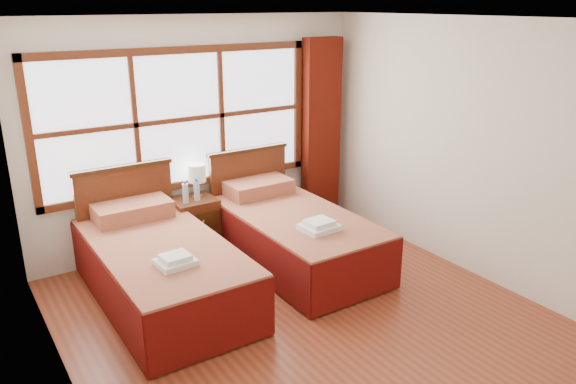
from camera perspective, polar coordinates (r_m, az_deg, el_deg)
floor at (r=5.14m, az=2.64°, el=-13.28°), size 4.50×4.50×0.00m
ceiling at (r=4.35m, az=3.17°, el=17.11°), size 4.50×4.50×0.00m
wall_back at (r=6.47m, az=-8.90°, el=5.85°), size 4.00×0.00×4.00m
wall_left at (r=3.84m, az=-22.22°, el=-4.50°), size 0.00×4.50×4.50m
wall_right at (r=5.93m, az=18.79°, el=3.88°), size 0.00×4.50×4.50m
window at (r=6.30m, az=-10.93°, el=7.24°), size 3.16×0.06×1.56m
curtain at (r=7.17m, az=3.39°, el=6.24°), size 0.50×0.16×2.30m
bed_left at (r=5.53m, az=-12.87°, el=-7.34°), size 1.13×2.20×1.11m
bed_right at (r=6.14m, az=0.37°, el=-4.19°), size 1.11×2.15×1.08m
nightstand at (r=6.45m, az=-9.43°, el=-3.38°), size 0.48×0.47×0.64m
towels_left at (r=4.91m, az=-11.36°, el=-6.84°), size 0.33×0.30×0.09m
towels_right at (r=5.57m, az=3.18°, el=-3.44°), size 0.36×0.32×0.10m
lamp at (r=6.31m, az=-9.24°, el=1.80°), size 0.20×0.20×0.38m
bottle_near at (r=6.20m, az=-10.37°, el=-0.10°), size 0.07×0.07×0.25m
bottle_far at (r=6.26m, az=-9.25°, el=0.14°), size 0.07×0.07×0.25m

